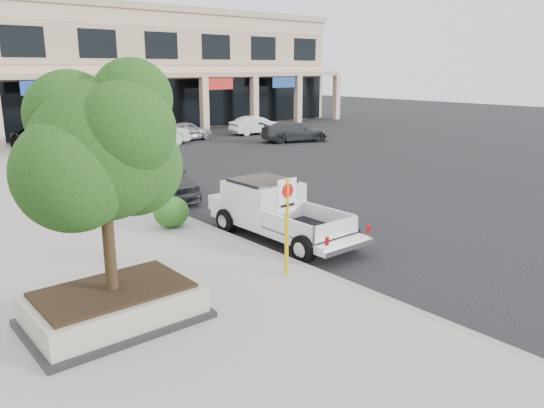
% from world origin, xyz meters
% --- Properties ---
extents(ground, '(120.00, 120.00, 0.00)m').
position_xyz_m(ground, '(0.00, 0.00, 0.00)').
color(ground, black).
rests_on(ground, ground).
extents(sidewalk, '(8.00, 52.00, 0.15)m').
position_xyz_m(sidewalk, '(-5.50, 6.00, 0.07)').
color(sidewalk, gray).
rests_on(sidewalk, ground).
extents(curb, '(0.20, 52.00, 0.15)m').
position_xyz_m(curb, '(-1.55, 6.00, 0.07)').
color(curb, gray).
rests_on(curb, ground).
extents(strip_mall, '(40.55, 12.43, 9.50)m').
position_xyz_m(strip_mall, '(8.00, 33.93, 4.75)').
color(strip_mall, beige).
rests_on(strip_mall, ground).
extents(planter, '(3.20, 2.20, 0.68)m').
position_xyz_m(planter, '(-6.37, 0.17, 0.48)').
color(planter, black).
rests_on(planter, sidewalk).
extents(planter_tree, '(2.90, 2.55, 4.00)m').
position_xyz_m(planter_tree, '(-6.23, 0.32, 3.41)').
color(planter_tree, black).
rests_on(planter_tree, planter).
extents(no_parking_sign, '(0.55, 0.09, 2.30)m').
position_xyz_m(no_parking_sign, '(-2.28, -0.14, 1.63)').
color(no_parking_sign, '#E5B30C').
rests_on(no_parking_sign, sidewalk).
extents(hedge, '(1.10, 0.99, 0.93)m').
position_xyz_m(hedge, '(-2.43, 4.96, 0.62)').
color(hedge, '#154A15').
rests_on(hedge, sidewalk).
extents(pickup_truck, '(1.97, 5.25, 1.65)m').
position_xyz_m(pickup_truck, '(-0.35, 2.20, 0.83)').
color(pickup_truck, white).
rests_on(pickup_truck, ground).
extents(curb_car_a, '(2.44, 4.85, 1.58)m').
position_xyz_m(curb_car_a, '(-0.67, 9.11, 0.79)').
color(curb_car_a, '#2C2F31').
rests_on(curb_car_a, ground).
extents(curb_car_b, '(2.11, 4.65, 1.48)m').
position_xyz_m(curb_car_b, '(-0.12, 14.51, 0.74)').
color(curb_car_b, '#AAACB2').
rests_on(curb_car_b, ground).
extents(curb_car_c, '(2.28, 5.12, 1.46)m').
position_xyz_m(curb_car_c, '(-0.48, 17.24, 0.73)').
color(curb_car_c, white).
rests_on(curb_car_c, ground).
extents(curb_car_d, '(2.49, 5.37, 1.49)m').
position_xyz_m(curb_car_d, '(-0.51, 23.41, 0.75)').
color(curb_car_d, black).
rests_on(curb_car_d, ground).
extents(lot_car_a, '(4.30, 2.12, 1.41)m').
position_xyz_m(lot_car_a, '(2.00, 18.81, 0.71)').
color(lot_car_a, '#9B9CA2').
rests_on(lot_car_a, ground).
extents(lot_car_b, '(5.15, 2.48, 1.63)m').
position_xyz_m(lot_car_b, '(5.56, 21.64, 0.81)').
color(lot_car_b, silver).
rests_on(lot_car_b, ground).
extents(lot_car_c, '(4.98, 3.34, 1.34)m').
position_xyz_m(lot_car_c, '(14.07, 17.63, 0.67)').
color(lot_car_c, '#303335').
rests_on(lot_car_c, ground).
extents(lot_car_d, '(5.87, 2.99, 1.59)m').
position_xyz_m(lot_car_d, '(3.69, 24.19, 0.79)').
color(lot_car_d, black).
rests_on(lot_car_d, ground).
extents(lot_car_e, '(4.11, 2.14, 1.34)m').
position_xyz_m(lot_car_e, '(8.59, 22.67, 0.67)').
color(lot_car_e, '#94959B').
rests_on(lot_car_e, ground).
extents(lot_car_f, '(4.18, 1.93, 1.33)m').
position_xyz_m(lot_car_f, '(14.63, 22.50, 0.66)').
color(lot_car_f, silver).
rests_on(lot_car_f, ground).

